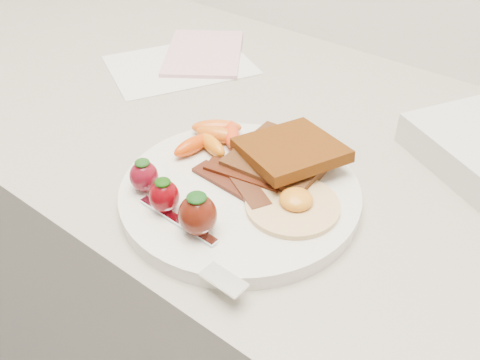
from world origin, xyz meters
The scene contains 11 objects.
counter centered at (0.00, 1.70, 0.45)m, with size 2.00×0.60×0.90m, color gray.
plate centered at (0.02, 1.56, 0.91)m, with size 0.27×0.27×0.02m, color silver.
toast_lower centered at (0.03, 1.62, 0.93)m, with size 0.11×0.11×0.01m, color #311F0C.
toast_upper centered at (0.04, 1.63, 0.94)m, with size 0.10×0.10×0.01m, color #4D1706.
fried_egg centered at (0.09, 1.56, 0.92)m, with size 0.12×0.12×0.02m.
bacon_strips centered at (0.02, 1.56, 0.92)m, with size 0.11×0.06×0.01m.
baby_carrots centered at (-0.06, 1.61, 0.93)m, with size 0.08×0.11×0.02m.
strawberries centered at (0.00, 1.48, 0.94)m, with size 0.13×0.05×0.05m.
fork centered at (0.05, 1.46, 0.92)m, with size 0.16×0.05×0.00m.
paper_sheet centered at (-0.27, 1.76, 0.90)m, with size 0.17×0.22×0.00m, color silver.
notepad centered at (-0.26, 1.82, 0.91)m, with size 0.12×0.18×0.01m, color #D4A1AD.
Camera 1 is at (0.32, 1.19, 1.29)m, focal length 40.00 mm.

